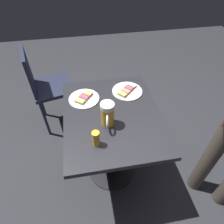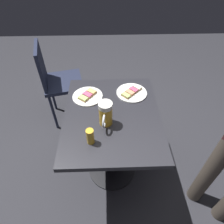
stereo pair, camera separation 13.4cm
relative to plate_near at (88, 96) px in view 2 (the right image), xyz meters
The scene contains 7 objects.
ground_plane 0.80m from the plate_near, 133.40° to the left, with size 6.00×6.00×0.00m, color #28282D.
cafe_table 0.31m from the plate_near, 133.40° to the left, with size 0.67×0.82×0.74m.
plate_near is the anchor object (origin of this frame).
plate_far 0.34m from the plate_near, behind, with size 0.23×0.23×0.03m.
beer_mug 0.31m from the plate_near, 116.36° to the left, with size 0.09×0.15×0.17m.
beer_glass_small 0.43m from the plate_near, 95.82° to the left, with size 0.05×0.05×0.11m, color gold.
cafe_chair 0.67m from the plate_near, 55.00° to the right, with size 0.45×0.45×0.91m.
Camera 2 is at (0.03, 0.95, 1.71)m, focal length 31.42 mm.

